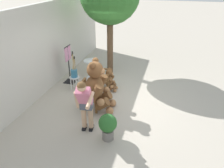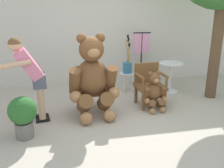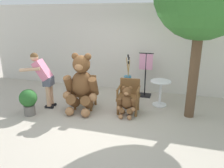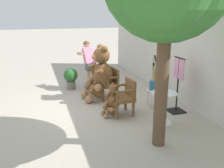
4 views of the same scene
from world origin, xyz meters
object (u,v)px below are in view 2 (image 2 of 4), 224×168
wooden_chair_right (149,83)px  person_visitor (31,73)px  teddy_bear_small (154,91)px  brush_bucket (127,66)px  clothing_display_stand (141,58)px  white_stool (127,77)px  teddy_bear_large (93,77)px  potted_plant (23,114)px  wooden_chair_left (91,87)px  round_side_table (170,74)px

wooden_chair_right → person_visitor: person_visitor is taller
teddy_bear_small → brush_bucket: size_ratio=0.88×
brush_bucket → person_visitor: bearing=-149.0°
clothing_display_stand → white_stool: bearing=-139.1°
teddy_bear_large → potted_plant: teddy_bear_large is taller
wooden_chair_left → potted_plant: wooden_chair_left is taller
potted_plant → teddy_bear_large: bearing=29.2°
person_visitor → potted_plant: bearing=-100.2°
teddy_bear_large → person_visitor: 1.09m
person_visitor → brush_bucket: 2.40m
teddy_bear_large → teddy_bear_small: size_ratio=1.95×
wooden_chair_left → teddy_bear_small: 1.26m
wooden_chair_right → white_stool: bearing=104.7°
potted_plant → brush_bucket: bearing=40.1°
person_visitor → white_stool: size_ratio=3.28×
wooden_chair_left → white_stool: 1.33m
wooden_chair_left → teddy_bear_large: (0.01, -0.26, 0.29)m
person_visitor → round_side_table: 3.22m
potted_plant → person_visitor: bearing=79.8°
wooden_chair_left → round_side_table: wooden_chair_left is taller
teddy_bear_small → white_stool: size_ratio=1.71×
teddy_bear_small → white_stool: teddy_bear_small is taller
wooden_chair_left → white_stool: bearing=42.3°
teddy_bear_small → white_stool: 1.20m
wooden_chair_left → wooden_chair_right: size_ratio=1.00×
teddy_bear_small → brush_bucket: 1.23m
wooden_chair_left → potted_plant: (-1.17, -0.92, -0.07)m
white_stool → round_side_table: bearing=-13.8°
person_visitor → potted_plant: (-0.11, -0.59, -0.51)m
wooden_chair_left → teddy_bear_large: bearing=-87.5°
wooden_chair_right → teddy_bear_small: wooden_chair_right is taller
clothing_display_stand → wooden_chair_right: bearing=-100.3°
wooden_chair_right → teddy_bear_large: bearing=-167.6°
teddy_bear_large → brush_bucket: bearing=49.9°
teddy_bear_large → clothing_display_stand: bearing=47.3°
teddy_bear_large → brush_bucket: 1.52m
white_stool → brush_bucket: size_ratio=0.51×
person_visitor → round_side_table: person_visitor is taller
white_stool → brush_bucket: brush_bucket is taller
potted_plant → clothing_display_stand: (2.62, 2.22, 0.32)m
teddy_bear_small → clothing_display_stand: 1.64m
person_visitor → round_side_table: bearing=18.0°
white_stool → teddy_bear_large: bearing=-130.0°
person_visitor → brush_bucket: bearing=31.0°
wooden_chair_left → person_visitor: size_ratio=0.57×
teddy_bear_small → potted_plant: teddy_bear_small is taller
brush_bucket → round_side_table: size_ratio=1.25×
wooden_chair_left → teddy_bear_large: size_ratio=0.56×
person_visitor → white_stool: (2.04, 1.23, -0.55)m
white_stool → round_side_table: (0.99, -0.24, 0.09)m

